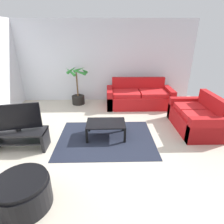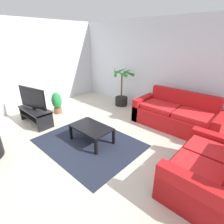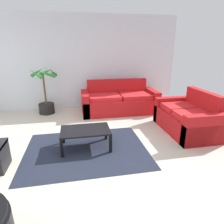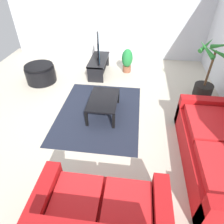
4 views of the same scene
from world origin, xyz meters
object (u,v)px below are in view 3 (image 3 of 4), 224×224
couch_loveseat (187,118)px  potted_palm (46,97)px  coffee_table (85,132)px  couch_main (119,102)px

couch_loveseat → potted_palm: potted_palm is taller
potted_palm → coffee_table: bearing=-66.4°
couch_main → couch_loveseat: 1.99m
couch_main → potted_palm: bearing=172.9°
couch_main → coffee_table: size_ratio=2.38×
couch_loveseat → coffee_table: bearing=-171.6°
couch_loveseat → potted_palm: 3.73m
couch_main → couch_loveseat: same height
couch_main → coffee_table: (-1.09, -1.94, 0.02)m
couch_main → couch_loveseat: bearing=-53.7°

